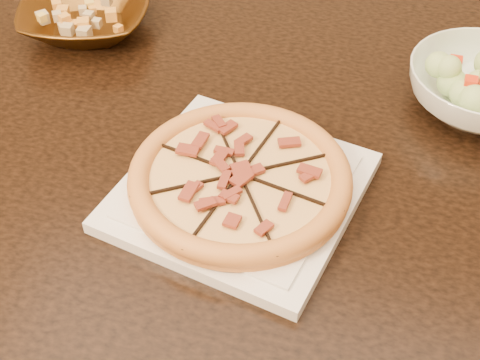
# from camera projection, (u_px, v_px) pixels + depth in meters

# --- Properties ---
(dining_table) EXTENTS (1.49, 0.98, 0.75)m
(dining_table) POSITION_uv_depth(u_px,v_px,m) (184.00, 168.00, 1.04)
(dining_table) COLOR black
(dining_table) RESTS_ON floor
(plate) EXTENTS (0.33, 0.33, 0.02)m
(plate) POSITION_uv_depth(u_px,v_px,m) (240.00, 191.00, 0.85)
(plate) COLOR silver
(plate) RESTS_ON dining_table
(pizza) EXTENTS (0.28, 0.28, 0.03)m
(pizza) POSITION_uv_depth(u_px,v_px,m) (240.00, 178.00, 0.84)
(pizza) COLOR #CC7939
(pizza) RESTS_ON plate
(bronze_bowl) EXTENTS (0.26, 0.26, 0.05)m
(bronze_bowl) POSITION_uv_depth(u_px,v_px,m) (86.00, 16.00, 1.12)
(bronze_bowl) COLOR #533412
(bronze_bowl) RESTS_ON dining_table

